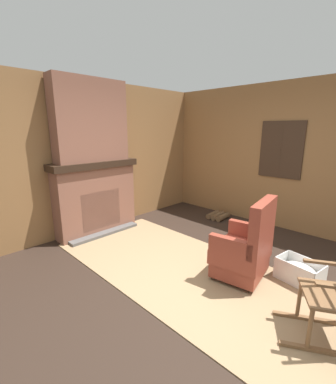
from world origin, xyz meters
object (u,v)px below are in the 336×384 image
object	(u,v)px
firewood_stack	(218,216)
laundry_basket	(299,272)
storage_case	(112,156)
oil_lamp_vase	(81,156)
armchair	(245,250)
rocking_chair	(335,297)

from	to	relation	value
firewood_stack	laundry_basket	size ratio (longest dim) A/B	0.79
laundry_basket	storage_case	world-z (taller)	storage_case
firewood_stack	oil_lamp_vase	xyz separation A→B (m)	(-1.21, -2.33, 1.34)
firewood_stack	storage_case	size ratio (longest dim) A/B	1.64
armchair	firewood_stack	distance (m)	2.23
laundry_basket	oil_lamp_vase	size ratio (longest dim) A/B	1.76
firewood_stack	oil_lamp_vase	size ratio (longest dim) A/B	1.40
storage_case	firewood_stack	bearing A→B (deg)	55.03
oil_lamp_vase	rocking_chair	bearing A→B (deg)	5.05
storage_case	rocking_chair	bearing A→B (deg)	-4.16
laundry_basket	armchair	bearing A→B (deg)	-144.58
armchair	firewood_stack	world-z (taller)	armchair
laundry_basket	rocking_chair	bearing A→B (deg)	-56.02
rocking_chair	laundry_basket	bearing A→B (deg)	-85.86
rocking_chair	laundry_basket	xyz separation A→B (m)	(-0.50, 0.74, -0.29)
laundry_basket	oil_lamp_vase	world-z (taller)	oil_lamp_vase
laundry_basket	storage_case	distance (m)	3.47
storage_case	oil_lamp_vase	bearing A→B (deg)	-90.01
firewood_stack	laundry_basket	bearing A→B (deg)	-32.10
rocking_chair	storage_case	xyz separation A→B (m)	(-3.71, 0.27, 0.92)
armchair	oil_lamp_vase	size ratio (longest dim) A/B	3.40
rocking_chair	storage_case	world-z (taller)	storage_case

